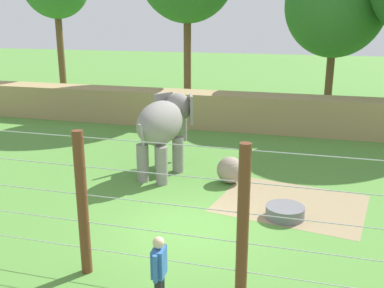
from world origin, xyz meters
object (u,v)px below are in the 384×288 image
at_px(enrichment_ball, 230,170).
at_px(zookeeper, 159,273).
at_px(water_tub, 285,212).
at_px(elephant, 164,125).

height_order(enrichment_ball, zookeeper, zookeeper).
bearing_deg(water_tub, enrichment_ball, 131.33).
xyz_separation_m(elephant, zookeeper, (2.54, -7.61, -0.92)).
bearing_deg(elephant, enrichment_ball, -6.02).
bearing_deg(zookeeper, elephant, 108.42).
bearing_deg(water_tub, elephant, 150.23).
bearing_deg(zookeeper, water_tub, 68.59).
xyz_separation_m(enrichment_ball, zookeeper, (0.07, -7.35, 0.46)).
xyz_separation_m(zookeeper, water_tub, (1.97, 5.03, -0.74)).
bearing_deg(water_tub, zookeeper, -111.41).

